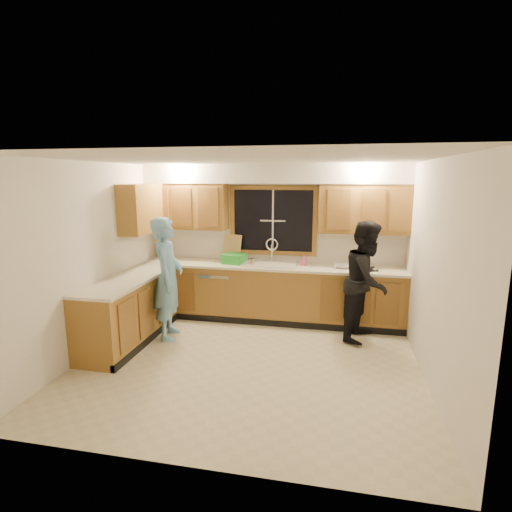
{
  "coord_description": "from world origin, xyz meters",
  "views": [
    {
      "loc": [
        1.04,
        -4.56,
        2.29
      ],
      "look_at": [
        -0.03,
        0.65,
        1.25
      ],
      "focal_mm": 28.0,
      "sensor_mm": 36.0,
      "label": 1
    }
  ],
  "objects_px": {
    "dishwasher": "(219,293)",
    "woman": "(367,281)",
    "sink": "(270,268)",
    "soap_bottle": "(304,260)",
    "dish_crate": "(234,259)",
    "stove": "(107,325)",
    "bowl": "(342,266)",
    "man": "(168,278)",
    "knife_block": "(167,253)"
  },
  "relations": [
    {
      "from": "stove",
      "to": "bowl",
      "type": "height_order",
      "value": "bowl"
    },
    {
      "from": "sink",
      "to": "bowl",
      "type": "relative_size",
      "value": 3.76
    },
    {
      "from": "stove",
      "to": "soap_bottle",
      "type": "relative_size",
      "value": 5.22
    },
    {
      "from": "dishwasher",
      "to": "knife_block",
      "type": "bearing_deg",
      "value": 171.42
    },
    {
      "from": "sink",
      "to": "bowl",
      "type": "distance_m",
      "value": 1.14
    },
    {
      "from": "sink",
      "to": "dish_crate",
      "type": "height_order",
      "value": "sink"
    },
    {
      "from": "stove",
      "to": "knife_block",
      "type": "relative_size",
      "value": 4.34
    },
    {
      "from": "sink",
      "to": "knife_block",
      "type": "distance_m",
      "value": 1.83
    },
    {
      "from": "sink",
      "to": "stove",
      "type": "height_order",
      "value": "sink"
    },
    {
      "from": "knife_block",
      "to": "stove",
      "type": "bearing_deg",
      "value": -124.42
    },
    {
      "from": "dishwasher",
      "to": "stove",
      "type": "height_order",
      "value": "stove"
    },
    {
      "from": "stove",
      "to": "soap_bottle",
      "type": "bearing_deg",
      "value": 39.03
    },
    {
      "from": "sink",
      "to": "woman",
      "type": "height_order",
      "value": "woman"
    },
    {
      "from": "dish_crate",
      "to": "knife_block",
      "type": "bearing_deg",
      "value": 173.9
    },
    {
      "from": "sink",
      "to": "bowl",
      "type": "bearing_deg",
      "value": -0.57
    },
    {
      "from": "knife_block",
      "to": "man",
      "type": "bearing_deg",
      "value": -100.78
    },
    {
      "from": "man",
      "to": "knife_block",
      "type": "distance_m",
      "value": 1.25
    },
    {
      "from": "man",
      "to": "knife_block",
      "type": "bearing_deg",
      "value": 11.31
    },
    {
      "from": "sink",
      "to": "bowl",
      "type": "xyz_separation_m",
      "value": [
        1.13,
        -0.01,
        0.08
      ]
    },
    {
      "from": "dishwasher",
      "to": "woman",
      "type": "relative_size",
      "value": 0.48
    },
    {
      "from": "stove",
      "to": "woman",
      "type": "bearing_deg",
      "value": 22.09
    },
    {
      "from": "dishwasher",
      "to": "bowl",
      "type": "height_order",
      "value": "bowl"
    },
    {
      "from": "sink",
      "to": "woman",
      "type": "distance_m",
      "value": 1.56
    },
    {
      "from": "dish_crate",
      "to": "soap_bottle",
      "type": "bearing_deg",
      "value": 3.48
    },
    {
      "from": "dishwasher",
      "to": "stove",
      "type": "distance_m",
      "value": 2.04
    },
    {
      "from": "stove",
      "to": "dish_crate",
      "type": "xyz_separation_m",
      "value": [
        1.21,
        1.83,
        0.55
      ]
    },
    {
      "from": "sink",
      "to": "woman",
      "type": "relative_size",
      "value": 0.5
    },
    {
      "from": "stove",
      "to": "dishwasher",
      "type": "bearing_deg",
      "value": 62.31
    },
    {
      "from": "stove",
      "to": "knife_block",
      "type": "height_order",
      "value": "knife_block"
    },
    {
      "from": "sink",
      "to": "stove",
      "type": "bearing_deg",
      "value": -134.61
    },
    {
      "from": "man",
      "to": "dish_crate",
      "type": "bearing_deg",
      "value": -48.18
    },
    {
      "from": "dish_crate",
      "to": "woman",
      "type": "bearing_deg",
      "value": -13.46
    },
    {
      "from": "man",
      "to": "woman",
      "type": "relative_size",
      "value": 1.03
    },
    {
      "from": "dish_crate",
      "to": "soap_bottle",
      "type": "relative_size",
      "value": 1.93
    },
    {
      "from": "sink",
      "to": "stove",
      "type": "distance_m",
      "value": 2.6
    },
    {
      "from": "dishwasher",
      "to": "woman",
      "type": "xyz_separation_m",
      "value": [
        2.33,
        -0.48,
        0.45
      ]
    },
    {
      "from": "woman",
      "to": "dish_crate",
      "type": "distance_m",
      "value": 2.13
    },
    {
      "from": "soap_bottle",
      "to": "bowl",
      "type": "distance_m",
      "value": 0.61
    },
    {
      "from": "stove",
      "to": "woman",
      "type": "distance_m",
      "value": 3.56
    },
    {
      "from": "stove",
      "to": "bowl",
      "type": "bearing_deg",
      "value": 31.73
    },
    {
      "from": "sink",
      "to": "soap_bottle",
      "type": "relative_size",
      "value": 4.98
    },
    {
      "from": "sink",
      "to": "soap_bottle",
      "type": "distance_m",
      "value": 0.56
    },
    {
      "from": "woman",
      "to": "dish_crate",
      "type": "relative_size",
      "value": 5.14
    },
    {
      "from": "sink",
      "to": "soap_bottle",
      "type": "height_order",
      "value": "sink"
    },
    {
      "from": "man",
      "to": "soap_bottle",
      "type": "relative_size",
      "value": 10.19
    },
    {
      "from": "bowl",
      "to": "soap_bottle",
      "type": "bearing_deg",
      "value": 172.35
    },
    {
      "from": "man",
      "to": "bowl",
      "type": "bearing_deg",
      "value": -80.59
    },
    {
      "from": "woman",
      "to": "bowl",
      "type": "bearing_deg",
      "value": 55.61
    },
    {
      "from": "knife_block",
      "to": "soap_bottle",
      "type": "height_order",
      "value": "knife_block"
    },
    {
      "from": "sink",
      "to": "soap_bottle",
      "type": "bearing_deg",
      "value": 7.33
    }
  ]
}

